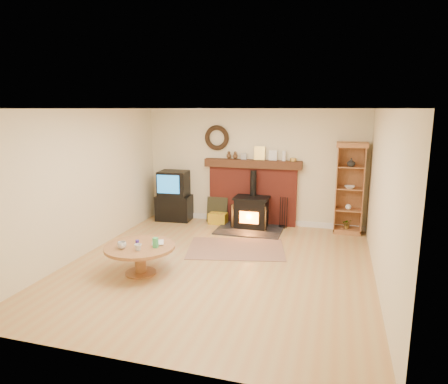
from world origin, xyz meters
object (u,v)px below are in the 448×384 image
(curio_cabinet, at_px, (349,188))
(coffee_table, at_px, (140,251))
(wood_stove, at_px, (251,213))
(tv_unit, at_px, (174,197))

(curio_cabinet, xyz_separation_m, coffee_table, (-3.21, -3.21, -0.58))
(wood_stove, relative_size, tv_unit, 1.19)
(tv_unit, height_order, coffee_table, tv_unit)
(wood_stove, relative_size, curio_cabinet, 0.73)
(tv_unit, bearing_deg, wood_stove, -5.88)
(wood_stove, xyz_separation_m, coffee_table, (-1.18, -2.93, 0.04))
(wood_stove, xyz_separation_m, curio_cabinet, (2.04, 0.28, 0.62))
(curio_cabinet, bearing_deg, wood_stove, -172.10)
(wood_stove, bearing_deg, tv_unit, 174.12)
(tv_unit, bearing_deg, curio_cabinet, 1.25)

